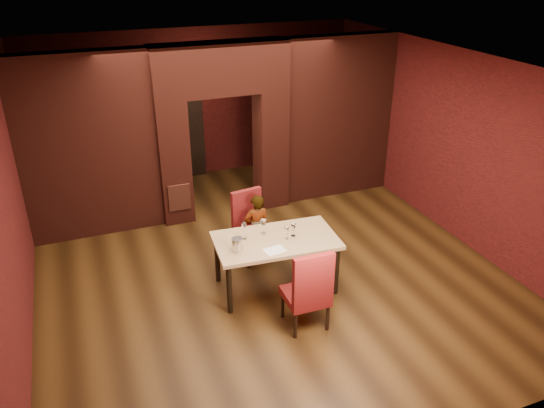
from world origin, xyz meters
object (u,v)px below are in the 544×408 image
(wine_glass_a, at_px, (264,227))
(potted_plant, at_px, (294,238))
(wine_glass_c, at_px, (293,230))
(wine_glass_b, at_px, (287,233))
(chair_near, at_px, (306,286))
(water_bottle, at_px, (244,230))
(wine_bucket, at_px, (237,245))
(chair_far, at_px, (253,227))
(person_seated, at_px, (257,229))
(dining_table, at_px, (276,263))

(wine_glass_a, relative_size, potted_plant, 0.55)
(wine_glass_c, bearing_deg, wine_glass_b, -163.23)
(chair_near, height_order, wine_glass_b, chair_near)
(water_bottle, relative_size, potted_plant, 0.66)
(chair_near, height_order, wine_bucket, chair_near)
(wine_glass_a, bearing_deg, chair_far, 83.89)
(wine_glass_b, bearing_deg, chair_far, 101.05)
(wine_glass_c, relative_size, potted_plant, 0.49)
(potted_plant, bearing_deg, chair_far, -177.31)
(wine_glass_a, height_order, wine_bucket, wine_glass_a)
(person_seated, xyz_separation_m, water_bottle, (-0.42, -0.64, 0.38))
(wine_bucket, relative_size, potted_plant, 0.47)
(chair_far, relative_size, wine_glass_a, 5.10)
(dining_table, height_order, wine_glass_a, wine_glass_a)
(person_seated, relative_size, potted_plant, 2.86)
(wine_glass_b, distance_m, potted_plant, 1.34)
(wine_glass_c, bearing_deg, chair_near, -103.51)
(person_seated, bearing_deg, chair_far, -71.83)
(potted_plant, bearing_deg, wine_glass_c, -114.35)
(dining_table, distance_m, wine_glass_b, 0.54)
(dining_table, height_order, wine_glass_b, wine_glass_b)
(wine_glass_a, bearing_deg, dining_table, -62.34)
(water_bottle, height_order, potted_plant, water_bottle)
(dining_table, height_order, wine_glass_c, wine_glass_c)
(wine_glass_c, bearing_deg, wine_glass_a, 149.50)
(chair_far, bearing_deg, wine_glass_c, -80.37)
(chair_far, relative_size, potted_plant, 2.79)
(dining_table, bearing_deg, wine_glass_c, 1.77)
(water_bottle, bearing_deg, wine_glass_c, -14.76)
(wine_glass_b, xyz_separation_m, wine_bucket, (-0.77, -0.06, 0.00))
(chair_far, relative_size, person_seated, 0.98)
(person_seated, bearing_deg, wine_glass_c, 107.52)
(wine_glass_b, bearing_deg, dining_table, 161.58)
(chair_near, relative_size, water_bottle, 4.47)
(chair_near, bearing_deg, dining_table, -86.14)
(chair_near, relative_size, wine_glass_c, 6.02)
(dining_table, relative_size, wine_glass_b, 9.37)
(dining_table, distance_m, chair_far, 0.92)
(dining_table, distance_m, wine_glass_c, 0.59)
(person_seated, bearing_deg, wine_glass_a, 79.06)
(person_seated, height_order, water_bottle, person_seated)
(dining_table, distance_m, wine_bucket, 0.82)
(dining_table, bearing_deg, potted_plant, 57.68)
(chair_far, height_order, wine_glass_b, chair_far)
(chair_near, xyz_separation_m, wine_bucket, (-0.67, 0.84, 0.32))
(chair_near, distance_m, water_bottle, 1.27)
(chair_near, height_order, wine_glass_a, chair_near)
(dining_table, relative_size, wine_glass_a, 7.88)
(dining_table, xyz_separation_m, wine_bucket, (-0.62, -0.11, 0.52))
(dining_table, height_order, wine_bucket, wine_bucket)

